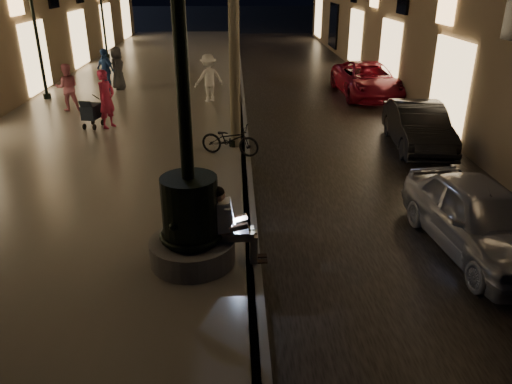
{
  "coord_description": "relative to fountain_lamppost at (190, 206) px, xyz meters",
  "views": [
    {
      "loc": [
        -0.26,
        -5.17,
        4.59
      ],
      "look_at": [
        0.09,
        3.0,
        0.99
      ],
      "focal_mm": 35.0,
      "sensor_mm": 36.0,
      "label": 1
    }
  ],
  "objects": [
    {
      "name": "ground",
      "position": [
        1.0,
        13.0,
        -1.21
      ],
      "size": [
        120.0,
        120.0,
        0.0
      ],
      "primitive_type": "plane",
      "color": "black",
      "rests_on": "ground"
    },
    {
      "name": "cobble_lane",
      "position": [
        4.0,
        13.0,
        -1.2
      ],
      "size": [
        6.0,
        45.0,
        0.02
      ],
      "primitive_type": "cube",
      "color": "black",
      "rests_on": "ground"
    },
    {
      "name": "promenade",
      "position": [
        -3.0,
        13.0,
        -1.11
      ],
      "size": [
        8.0,
        45.0,
        0.2
      ],
      "primitive_type": "cube",
      "color": "slate",
      "rests_on": "ground"
    },
    {
      "name": "curb_strip",
      "position": [
        1.0,
        13.0,
        -1.11
      ],
      "size": [
        0.25,
        45.0,
        0.2
      ],
      "primitive_type": "cube",
      "color": "#59595B",
      "rests_on": "ground"
    },
    {
      "name": "fountain_lamppost",
      "position": [
        0.0,
        0.0,
        0.0
      ],
      "size": [
        1.4,
        1.4,
        5.21
      ],
      "color": "#59595B",
      "rests_on": "promenade"
    },
    {
      "name": "seated_man_laptop",
      "position": [
        0.61,
        0.0,
        -0.3
      ],
      "size": [
        0.97,
        0.33,
        1.34
      ],
      "color": "gray",
      "rests_on": "promenade"
    },
    {
      "name": "lamp_curb_a",
      "position": [
        0.7,
        6.0,
        2.02
      ],
      "size": [
        0.36,
        0.36,
        4.81
      ],
      "color": "black",
      "rests_on": "promenade"
    },
    {
      "name": "lamp_curb_b",
      "position": [
        0.7,
        14.0,
        2.02
      ],
      "size": [
        0.36,
        0.36,
        4.81
      ],
      "color": "black",
      "rests_on": "promenade"
    },
    {
      "name": "lamp_curb_c",
      "position": [
        0.7,
        22.0,
        2.02
      ],
      "size": [
        0.36,
        0.36,
        4.81
      ],
      "color": "black",
      "rests_on": "promenade"
    },
    {
      "name": "lamp_left_b",
      "position": [
        -6.4,
        12.0,
        2.02
      ],
      "size": [
        0.36,
        0.36,
        4.81
      ],
      "color": "black",
      "rests_on": "promenade"
    },
    {
      "name": "lamp_left_c",
      "position": [
        -6.4,
        22.0,
        2.02
      ],
      "size": [
        0.36,
        0.36,
        4.81
      ],
      "color": "black",
      "rests_on": "promenade"
    },
    {
      "name": "stroller",
      "position": [
        -3.64,
        7.99,
        -0.51
      ],
      "size": [
        0.55,
        0.99,
        1.0
      ],
      "rotation": [
        0.0,
        0.0,
        -0.22
      ],
      "color": "black",
      "rests_on": "promenade"
    },
    {
      "name": "car_front",
      "position": [
        5.0,
        0.48,
        -0.57
      ],
      "size": [
        1.85,
        3.89,
        1.28
      ],
      "primitive_type": "imported",
      "rotation": [
        0.0,
        0.0,
        0.09
      ],
      "color": "#A4A5AC",
      "rests_on": "ground"
    },
    {
      "name": "car_second",
      "position": [
        5.9,
        6.25,
        -0.59
      ],
      "size": [
        1.68,
        3.91,
        1.25
      ],
      "primitive_type": "imported",
      "rotation": [
        0.0,
        0.0,
        -0.1
      ],
      "color": "black",
      "rests_on": "ground"
    },
    {
      "name": "car_third",
      "position": [
        6.08,
        12.73,
        -0.55
      ],
      "size": [
        2.26,
        4.78,
        1.32
      ],
      "primitive_type": "imported",
      "rotation": [
        0.0,
        0.0,
        0.02
      ],
      "color": "maroon",
      "rests_on": "ground"
    },
    {
      "name": "pedestrian_red",
      "position": [
        -3.15,
        7.99,
        -0.13
      ],
      "size": [
        0.67,
        0.76,
        1.76
      ],
      "primitive_type": "imported",
      "rotation": [
        0.0,
        0.0,
        1.1
      ],
      "color": "#D22A4F",
      "rests_on": "promenade"
    },
    {
      "name": "pedestrian_pink",
      "position": [
        -4.99,
        10.19,
        -0.22
      ],
      "size": [
        0.91,
        0.8,
        1.59
      ],
      "primitive_type": "imported",
      "rotation": [
        0.0,
        0.0,
        3.43
      ],
      "color": "#C06678",
      "rests_on": "promenade"
    },
    {
      "name": "pedestrian_white",
      "position": [
        -0.2,
        11.3,
        -0.15
      ],
      "size": [
        1.28,
        1.06,
        1.72
      ],
      "primitive_type": "imported",
      "rotation": [
        0.0,
        0.0,
        3.59
      ],
      "color": "silver",
      "rests_on": "promenade"
    },
    {
      "name": "pedestrian_blue",
      "position": [
        -4.41,
        13.3,
        -0.18
      ],
      "size": [
        1.01,
        0.93,
        1.67
      ],
      "primitive_type": "imported",
      "rotation": [
        0.0,
        0.0,
        5.6
      ],
      "color": "navy",
      "rests_on": "promenade"
    },
    {
      "name": "pedestrian_dark",
      "position": [
        -3.99,
        13.57,
        -0.17
      ],
      "size": [
        0.59,
        0.86,
        1.69
      ],
      "primitive_type": "imported",
      "rotation": [
        0.0,
        0.0,
        1.64
      ],
      "color": "#36373C",
      "rests_on": "promenade"
    },
    {
      "name": "bicycle",
      "position": [
        0.6,
        5.29,
        -0.6
      ],
      "size": [
        1.67,
        1.05,
        0.83
      ],
      "primitive_type": "imported",
      "rotation": [
        0.0,
        0.0,
        1.23
      ],
      "color": "black",
      "rests_on": "promenade"
    }
  ]
}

